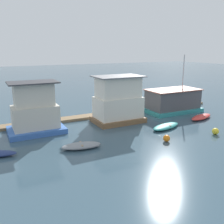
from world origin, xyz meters
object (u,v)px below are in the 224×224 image
object	(u,v)px
houseboat_blue	(35,112)
buoy_orange	(167,138)
dinghy_grey	(81,146)
houseboat_teal	(173,101)
dinghy_teal	(166,126)
mooring_post_near_left	(151,107)
buoy_yellow	(215,131)
dinghy_red	(201,117)
houseboat_brown	(118,101)
mooring_post_centre	(182,101)
mooring_post_near_right	(153,104)

from	to	relation	value
houseboat_blue	buoy_orange	world-z (taller)	houseboat_blue
dinghy_grey	houseboat_teal	bearing A→B (deg)	23.01
houseboat_blue	dinghy_teal	distance (m)	13.53
dinghy_grey	mooring_post_near_left	bearing A→B (deg)	31.34
dinghy_grey	buoy_yellow	distance (m)	13.22
dinghy_teal	dinghy_red	distance (m)	6.18
houseboat_blue	houseboat_teal	world-z (taller)	houseboat_teal
houseboat_brown	dinghy_red	bearing A→B (deg)	-20.07
dinghy_grey	mooring_post_centre	distance (m)	19.63
mooring_post_near_right	buoy_yellow	distance (m)	10.33
mooring_post_centre	houseboat_brown	bearing A→B (deg)	-169.61
dinghy_teal	mooring_post_centre	bearing A→B (deg)	38.70
houseboat_brown	houseboat_teal	bearing A→B (deg)	6.04
houseboat_blue	dinghy_teal	xyz separation A→B (m)	(12.45, -4.94, -1.92)
houseboat_teal	dinghy_red	size ratio (longest dim) A/B	1.84
dinghy_red	mooring_post_near_right	size ratio (longest dim) A/B	2.13
houseboat_blue	dinghy_red	distance (m)	19.07
dinghy_red	buoy_orange	bearing A→B (deg)	-154.54
mooring_post_near_right	buoy_orange	bearing A→B (deg)	-119.96
houseboat_brown	dinghy_teal	bearing A→B (deg)	-52.64
dinghy_teal	mooring_post_centre	world-z (taller)	mooring_post_centre
dinghy_teal	buoy_yellow	distance (m)	4.86
houseboat_blue	dinghy_grey	bearing A→B (deg)	-67.02
houseboat_blue	houseboat_brown	size ratio (longest dim) A/B	0.97
mooring_post_near_left	houseboat_brown	bearing A→B (deg)	-160.81
houseboat_blue	houseboat_teal	xyz separation A→B (m)	(17.80, 0.41, -0.70)
dinghy_red	mooring_post_near_right	bearing A→B (deg)	118.03
dinghy_teal	buoy_yellow	xyz separation A→B (m)	(3.07, -3.76, 0.09)
houseboat_blue	buoy_yellow	world-z (taller)	houseboat_blue
houseboat_teal	mooring_post_centre	xyz separation A→B (m)	(2.82, 1.19, -0.51)
houseboat_brown	houseboat_teal	world-z (taller)	houseboat_teal
dinghy_teal	buoy_orange	world-z (taller)	buoy_orange
mooring_post_near_left	buoy_yellow	size ratio (longest dim) A/B	2.01
houseboat_brown	buoy_orange	size ratio (longest dim) A/B	8.87
buoy_orange	houseboat_brown	bearing A→B (deg)	97.21
mooring_post_near_right	buoy_yellow	size ratio (longest dim) A/B	2.90
dinghy_grey	dinghy_teal	distance (m)	9.94
mooring_post_near_left	buoy_yellow	xyz separation A→B (m)	(0.37, -10.31, -0.33)
houseboat_brown	mooring_post_centre	size ratio (longest dim) A/B	2.95
mooring_post_centre	mooring_post_near_right	xyz separation A→B (m)	(-5.05, 0.00, 0.00)
houseboat_teal	dinghy_red	world-z (taller)	houseboat_teal
houseboat_blue	dinghy_teal	bearing A→B (deg)	-21.65
dinghy_red	buoy_yellow	world-z (taller)	buoy_yellow
houseboat_teal	dinghy_red	distance (m)	4.62
buoy_yellow	buoy_orange	bearing A→B (deg)	173.12
dinghy_teal	mooring_post_near_left	xyz separation A→B (m)	(2.70, 6.55, 0.42)
dinghy_grey	mooring_post_centre	world-z (taller)	mooring_post_centre
mooring_post_centre	mooring_post_near_left	bearing A→B (deg)	180.00
buoy_yellow	dinghy_grey	bearing A→B (deg)	168.47
houseboat_brown	buoy_yellow	world-z (taller)	houseboat_brown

